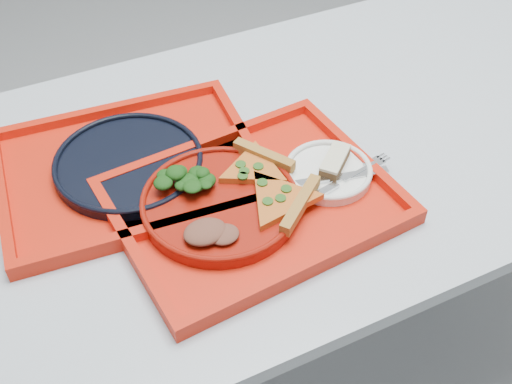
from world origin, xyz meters
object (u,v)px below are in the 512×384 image
(tray_far, at_px, (130,170))
(dinner_plate, at_px, (220,205))
(tray_main, at_px, (253,204))
(dessert_bar, at_px, (335,161))
(navy_plate, at_px, (129,164))

(tray_far, relative_size, dinner_plate, 1.73)
(tray_main, distance_m, dessert_bar, 0.16)
(tray_main, height_order, dessert_bar, dessert_bar)
(tray_far, height_order, dessert_bar, dessert_bar)
(tray_main, xyz_separation_m, tray_far, (-0.16, 0.17, 0.00))
(tray_far, relative_size, navy_plate, 1.73)
(tray_main, distance_m, navy_plate, 0.23)
(dinner_plate, bearing_deg, tray_main, -10.30)
(dinner_plate, bearing_deg, navy_plate, 122.98)
(tray_far, distance_m, navy_plate, 0.01)
(navy_plate, bearing_deg, dinner_plate, -57.02)
(tray_main, bearing_deg, dinner_plate, 165.02)
(tray_far, bearing_deg, dessert_bar, -22.60)
(tray_far, xyz_separation_m, dessert_bar, (0.32, -0.17, 0.03))
(tray_main, relative_size, tray_far, 1.00)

